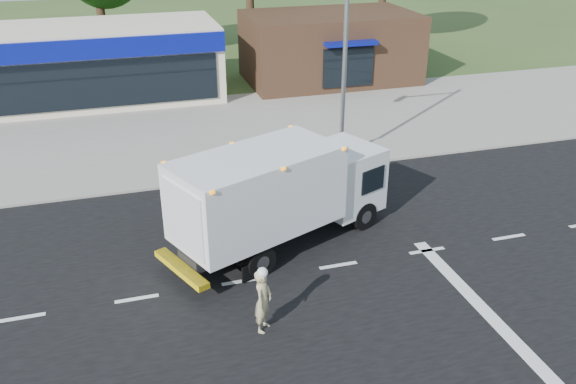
% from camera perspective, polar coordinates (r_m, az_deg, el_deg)
% --- Properties ---
extents(ground, '(120.00, 120.00, 0.00)m').
position_cam_1_polar(ground, '(18.72, 4.72, -6.89)').
color(ground, '#385123').
rests_on(ground, ground).
extents(road_asphalt, '(60.00, 14.00, 0.02)m').
position_cam_1_polar(road_asphalt, '(18.72, 4.72, -6.88)').
color(road_asphalt, black).
rests_on(road_asphalt, ground).
extents(sidewalk, '(60.00, 2.40, 0.12)m').
position_cam_1_polar(sidewalk, '(25.62, -1.82, 2.73)').
color(sidewalk, gray).
rests_on(sidewalk, ground).
extents(parking_apron, '(60.00, 9.00, 0.02)m').
position_cam_1_polar(parking_apron, '(30.91, -4.61, 6.67)').
color(parking_apron, gray).
rests_on(parking_apron, ground).
extents(lane_markings, '(55.20, 7.00, 0.01)m').
position_cam_1_polar(lane_markings, '(18.18, 10.28, -8.31)').
color(lane_markings, silver).
rests_on(lane_markings, road_asphalt).
extents(ems_box_truck, '(7.90, 5.13, 3.36)m').
position_cam_1_polar(ems_box_truck, '(18.81, -0.87, 0.14)').
color(ems_box_truck, black).
rests_on(ems_box_truck, ground).
extents(emergency_worker, '(0.71, 0.77, 1.87)m').
position_cam_1_polar(emergency_worker, '(15.66, -2.35, -10.04)').
color(emergency_worker, tan).
rests_on(emergency_worker, ground).
extents(retail_strip_mall, '(18.00, 6.20, 4.00)m').
position_cam_1_polar(retail_strip_mall, '(35.60, -21.46, 10.93)').
color(retail_strip_mall, beige).
rests_on(retail_strip_mall, ground).
extents(brown_storefront, '(10.00, 6.70, 4.00)m').
position_cam_1_polar(brown_storefront, '(37.81, 3.95, 13.37)').
color(brown_storefront, '#382316').
rests_on(brown_storefront, ground).
extents(traffic_signal_pole, '(3.51, 0.25, 8.00)m').
position_cam_1_polar(traffic_signal_pole, '(24.27, 3.92, 13.45)').
color(traffic_signal_pole, gray).
rests_on(traffic_signal_pole, ground).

